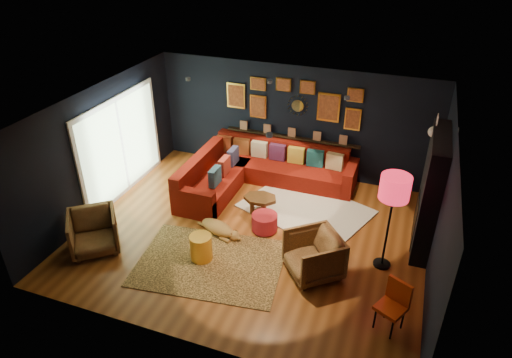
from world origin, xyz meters
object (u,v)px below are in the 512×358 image
(armchair_left, at_px, (93,230))
(armchair_right, at_px, (314,253))
(pouf, at_px, (265,222))
(floor_lamp, at_px, (394,191))
(coffee_table, at_px, (260,200))
(gold_stool, at_px, (201,248))
(dog, at_px, (218,226))
(sectional, at_px, (254,172))
(orange_chair, at_px, (394,302))

(armchair_left, bearing_deg, armchair_right, -28.18)
(pouf, height_order, floor_lamp, floor_lamp)
(coffee_table, distance_m, pouf, 0.64)
(coffee_table, distance_m, gold_stool, 1.83)
(pouf, height_order, gold_stool, gold_stool)
(armchair_left, bearing_deg, gold_stool, -26.65)
(armchair_left, relative_size, dog, 0.81)
(sectional, distance_m, pouf, 1.81)
(gold_stool, xyz_separation_m, dog, (-0.04, 0.80, -0.07))
(floor_lamp, bearing_deg, gold_stool, -162.90)
(coffee_table, height_order, orange_chair, orange_chair)
(gold_stool, bearing_deg, pouf, 56.71)
(armchair_right, height_order, dog, armchair_right)
(armchair_right, distance_m, orange_chair, 1.58)
(orange_chair, relative_size, floor_lamp, 0.46)
(coffee_table, distance_m, floor_lamp, 2.98)
(armchair_right, xyz_separation_m, dog, (-2.02, 0.48, -0.25))
(gold_stool, height_order, dog, gold_stool)
(coffee_table, relative_size, pouf, 1.48)
(floor_lamp, bearing_deg, pouf, 173.80)
(sectional, xyz_separation_m, pouf, (0.81, -1.61, -0.12))
(armchair_left, bearing_deg, floor_lamp, -23.59)
(sectional, distance_m, floor_lamp, 3.83)
(sectional, relative_size, armchair_right, 3.95)
(pouf, height_order, armchair_right, armchair_right)
(orange_chair, distance_m, floor_lamp, 1.76)
(armchair_right, distance_m, dog, 2.09)
(orange_chair, relative_size, dog, 0.78)
(dog, bearing_deg, pouf, 44.25)
(armchair_left, height_order, armchair_right, armchair_right)
(coffee_table, bearing_deg, dog, -119.25)
(sectional, distance_m, gold_stool, 2.81)
(sectional, height_order, armchair_right, armchair_right)
(armchair_right, xyz_separation_m, gold_stool, (-1.98, -0.32, -0.18))
(coffee_table, height_order, dog, coffee_table)
(armchair_left, bearing_deg, coffee_table, 2.80)
(dog, bearing_deg, armchair_left, -129.04)
(sectional, relative_size, orange_chair, 4.12)
(pouf, xyz_separation_m, dog, (-0.83, -0.40, -0.02))
(pouf, relative_size, orange_chair, 0.61)
(gold_stool, xyz_separation_m, floor_lamp, (3.09, 0.95, 1.29))
(pouf, xyz_separation_m, armchair_right, (1.19, -0.88, 0.23))
(pouf, bearing_deg, dog, -154.24)
(pouf, bearing_deg, coffee_table, 117.49)
(coffee_table, bearing_deg, gold_stool, -105.75)
(coffee_table, height_order, floor_lamp, floor_lamp)
(coffee_table, xyz_separation_m, armchair_left, (-2.46, -2.18, 0.11))
(gold_stool, bearing_deg, armchair_right, 9.08)
(sectional, bearing_deg, coffee_table, -63.49)
(sectional, bearing_deg, gold_stool, -89.46)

